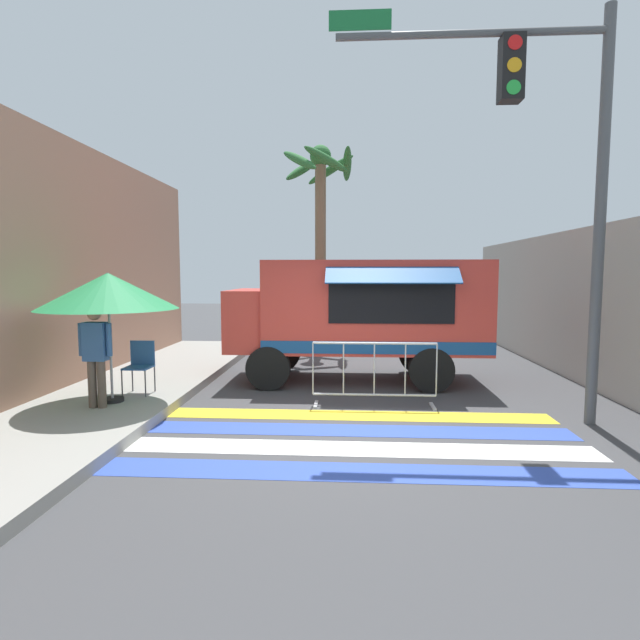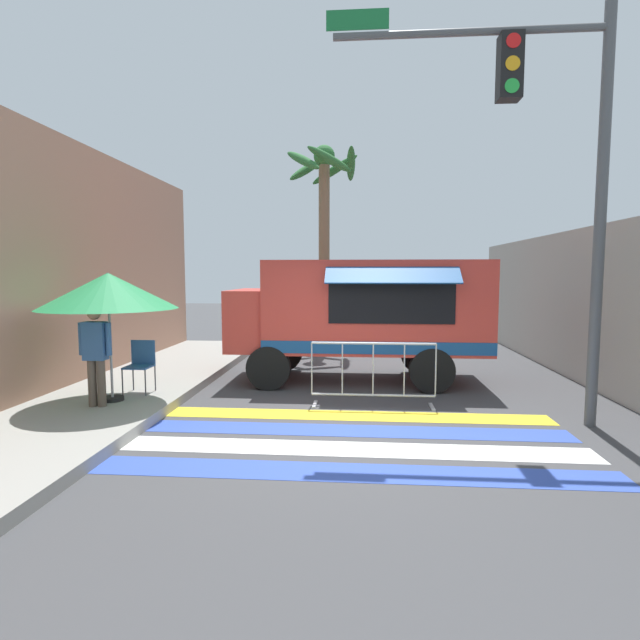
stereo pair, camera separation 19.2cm
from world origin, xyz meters
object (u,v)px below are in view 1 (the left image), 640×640
(food_truck, at_px, (355,309))
(palm_tree, at_px, (321,206))
(vendor_person, at_px, (96,351))
(barricade_front, at_px, (374,375))
(folding_chair, at_px, (140,362))
(traffic_signal_pole, at_px, (549,144))
(patio_umbrella, at_px, (108,291))

(food_truck, relative_size, palm_tree, 0.89)
(food_truck, distance_m, vendor_person, 5.04)
(barricade_front, bearing_deg, vendor_person, -167.73)
(folding_chair, relative_size, palm_tree, 0.16)
(food_truck, bearing_deg, traffic_signal_pole, -46.10)
(food_truck, height_order, traffic_signal_pole, traffic_signal_pole)
(food_truck, xyz_separation_m, barricade_front, (0.31, -2.05, -0.96))
(folding_chair, bearing_deg, palm_tree, 78.76)
(traffic_signal_pole, bearing_deg, food_truck, 133.90)
(food_truck, height_order, barricade_front, food_truck)
(vendor_person, relative_size, palm_tree, 0.27)
(patio_umbrella, distance_m, palm_tree, 7.60)
(patio_umbrella, bearing_deg, vendor_person, -98.81)
(patio_umbrella, xyz_separation_m, barricade_front, (4.29, 0.58, -1.42))
(patio_umbrella, height_order, folding_chair, patio_umbrella)
(traffic_signal_pole, xyz_separation_m, patio_umbrella, (-6.72, 0.22, -2.14))
(traffic_signal_pole, height_order, vendor_person, traffic_signal_pole)
(food_truck, bearing_deg, barricade_front, -81.30)
(traffic_signal_pole, bearing_deg, palm_tree, 118.41)
(traffic_signal_pole, xyz_separation_m, palm_tree, (-3.70, 6.84, 0.08))
(palm_tree, bearing_deg, barricade_front, -78.13)
(folding_chair, height_order, palm_tree, palm_tree)
(food_truck, bearing_deg, folding_chair, -152.10)
(vendor_person, bearing_deg, traffic_signal_pole, -10.93)
(barricade_front, distance_m, palm_tree, 7.16)
(patio_umbrella, distance_m, folding_chair, 1.42)
(palm_tree, bearing_deg, vendor_person, -113.81)
(food_truck, relative_size, traffic_signal_pole, 0.87)
(food_truck, distance_m, barricade_front, 2.28)
(folding_chair, distance_m, palm_tree, 7.47)
(folding_chair, height_order, vendor_person, vendor_person)
(vendor_person, bearing_deg, food_truck, 24.44)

